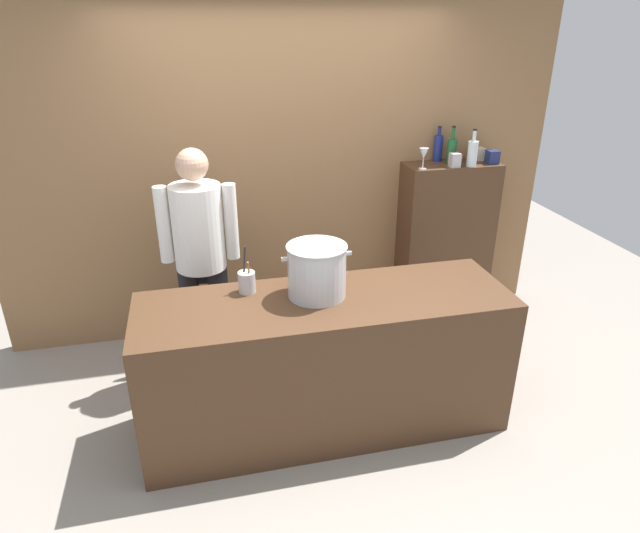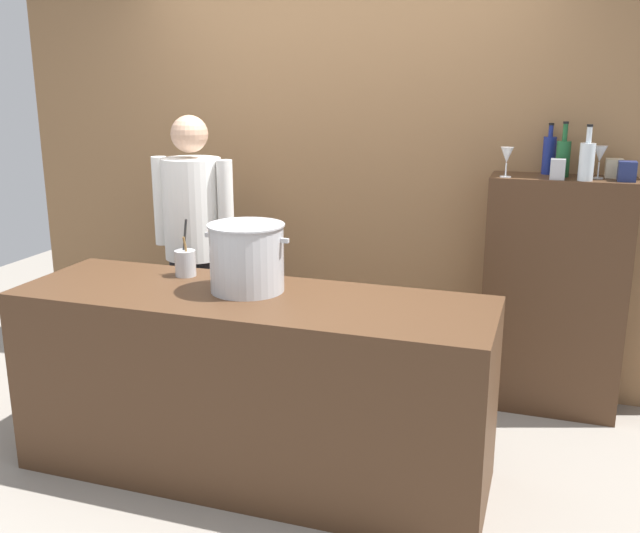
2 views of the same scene
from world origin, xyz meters
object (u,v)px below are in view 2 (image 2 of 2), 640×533
Objects in this scene: wine_bottle_clear at (587,160)px; wine_bottle_cobalt at (549,154)px; wine_glass_tall at (507,156)px; spice_tin_silver at (558,169)px; spice_tin_navy at (627,171)px; wine_bottle_green at (563,157)px; chef at (195,236)px; stockpot_large at (247,258)px; utensil_crock at (185,263)px; spice_tin_cream at (614,168)px; wine_glass_short at (600,155)px.

wine_bottle_clear reaches higher than wine_bottle_cobalt.
spice_tin_silver is at bearing 0.43° from wine_glass_tall.
wine_bottle_green is at bearing 166.38° from spice_tin_navy.
wine_bottle_green is 2.85× the size of spice_tin_navy.
chef is 5.77× the size of wine_bottle_clear.
wine_bottle_cobalt is at bearing 104.17° from spice_tin_silver.
stockpot_large is 1.71m from spice_tin_silver.
stockpot_large is 1.45× the size of utensil_crock.
wine_bottle_green is 0.27m from spice_tin_cream.
stockpot_large reaches higher than utensil_crock.
wine_glass_tall reaches higher than utensil_crock.
wine_bottle_clear is (1.47, 1.02, 0.39)m from stockpot_large.
wine_bottle_clear reaches higher than spice_tin_navy.
wine_bottle_cobalt is (1.28, 1.23, 0.39)m from stockpot_large.
wine_bottle_cobalt reaches higher than wine_glass_tall.
spice_tin_silver is 1.07× the size of spice_tin_cream.
wine_glass_tall is 0.27m from spice_tin_silver.
spice_tin_navy reaches higher than utensil_crock.
wine_bottle_cobalt is 0.34m from spice_tin_cream.
chef reaches higher than wine_bottle_clear.
spice_tin_cream reaches higher than utensil_crock.
spice_tin_navy is at bearing 24.10° from utensil_crock.
spice_tin_silver is at bearing -174.07° from spice_tin_navy.
utensil_crock is 0.97× the size of wine_bottle_green.
wine_bottle_cobalt reaches higher than spice_tin_navy.
spice_tin_cream is at bearing 112.94° from spice_tin_navy.
spice_tin_silver reaches higher than utensil_crock.
spice_tin_silver is (1.98, 0.32, 0.43)m from chef.
spice_tin_cream is at bearing 39.15° from wine_glass_short.
wine_bottle_clear is at bearing -166.50° from chef.
wine_glass_short is at bearing 36.21° from stockpot_large.
spice_tin_silver reaches higher than spice_tin_cream.
stockpot_large is 2.03m from spice_tin_cream.
wine_bottle_green is at bearing 21.82° from wine_glass_tall.
spice_tin_cream reaches higher than stockpot_large.
wine_glass_tall is at bearing -158.18° from wine_bottle_green.
spice_tin_cream is at bearing 49.45° from wine_bottle_clear.
stockpot_large is 2.01m from spice_tin_navy.
wine_bottle_clear is (1.87, 0.88, 0.48)m from utensil_crock.
spice_tin_cream is (0.55, 0.17, -0.06)m from wine_glass_tall.
stockpot_large is 4.03× the size of spice_tin_navy.
wine_glass_short reaches higher than spice_tin_navy.
chef is 2.28m from wine_glass_short.
chef reaches higher than spice_tin_silver.
wine_bottle_cobalt is 1.61× the size of wine_glass_short.
utensil_crock is 2.31m from spice_tin_navy.
wine_bottle_green is (2.00, 0.43, 0.48)m from chef.
spice_tin_silver is (1.33, 1.02, 0.34)m from stockpot_large.
wine_bottle_green is 0.33m from spice_tin_navy.
wine_glass_tall is at bearing 179.19° from wine_bottle_clear.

